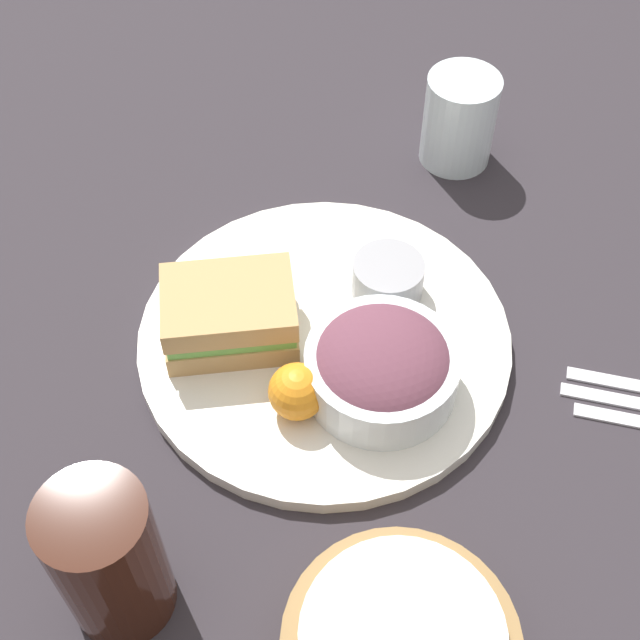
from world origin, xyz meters
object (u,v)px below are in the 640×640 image
water_glass (455,120)px  salad_bowl (377,367)px  dressing_cup (383,278)px  drink_glass (103,560)px  plate (320,339)px  sandwich (225,311)px

water_glass → salad_bowl: bearing=73.6°
dressing_cup → drink_glass: (0.20, 0.28, 0.04)m
plate → dressing_cup: (-0.06, -0.05, 0.03)m
salad_bowl → dressing_cup: (-0.01, -0.10, -0.01)m
dressing_cup → drink_glass: bearing=54.5°
dressing_cup → water_glass: 0.21m
plate → drink_glass: size_ratio=2.37×
plate → sandwich: (0.08, -0.00, 0.03)m
plate → dressing_cup: 0.08m
salad_bowl → dressing_cup: bearing=-95.2°
water_glass → dressing_cup: bearing=68.3°
sandwich → dressing_cup: (-0.14, -0.05, -0.01)m
sandwich → salad_bowl: (-0.13, 0.06, -0.00)m
plate → drink_glass: drink_glass is taller
sandwich → drink_glass: bearing=75.0°
salad_bowl → drink_glass: size_ratio=0.92×
salad_bowl → water_glass: 0.31m
water_glass → sandwich: bearing=48.5°
water_glass → plate: bearing=61.4°
sandwich → dressing_cup: 0.14m
drink_glass → salad_bowl: bearing=-137.0°
dressing_cup → sandwich: bearing=18.7°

